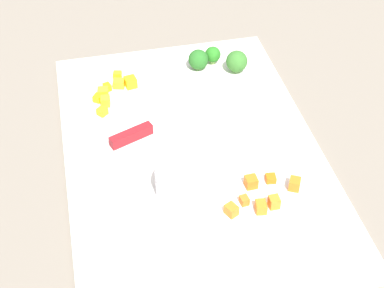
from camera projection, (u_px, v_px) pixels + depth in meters
The scene contains 22 objects.
ground_plane at pixel (192, 155), 0.86m from camera, with size 4.00×4.00×0.00m, color gray.
cutting_board at pixel (192, 152), 0.86m from camera, with size 0.55×0.37×0.01m, color white.
prep_bowl at pixel (185, 182), 0.78m from camera, with size 0.08×0.08×0.04m, color #B8B8C6.
chef_knife at pixel (164, 122), 0.89m from camera, with size 0.12×0.27×0.02m.
carrot_dice_0 at pixel (244, 200), 0.77m from camera, with size 0.01×0.01×0.01m, color orange.
carrot_dice_1 at pixel (274, 202), 0.76m from camera, with size 0.01×0.01×0.02m, color orange.
carrot_dice_2 at pixel (295, 184), 0.79m from camera, with size 0.02×0.02×0.02m, color orange.
carrot_dice_3 at pixel (261, 207), 0.76m from camera, with size 0.01×0.02×0.01m, color orange.
carrot_dice_4 at pixel (271, 178), 0.80m from camera, with size 0.01×0.01×0.01m, color orange.
carrot_dice_5 at pixel (251, 182), 0.79m from camera, with size 0.02×0.02×0.02m, color orange.
carrot_dice_6 at pixel (231, 210), 0.75m from camera, with size 0.02×0.01×0.02m, color orange.
pepper_dice_0 at pixel (98, 98), 0.93m from camera, with size 0.01×0.01×0.01m, color yellow.
pepper_dice_1 at pixel (131, 82), 0.96m from camera, with size 0.02×0.02×0.02m, color yellow.
pepper_dice_2 at pixel (103, 93), 0.94m from camera, with size 0.02×0.02×0.02m, color yellow.
pepper_dice_3 at pixel (119, 84), 0.96m from camera, with size 0.02×0.02×0.01m, color yellow.
pepper_dice_4 at pixel (105, 101), 0.92m from camera, with size 0.01×0.01×0.02m, color yellow.
pepper_dice_5 at pixel (102, 111), 0.91m from camera, with size 0.01×0.01×0.01m, color yellow.
pepper_dice_6 at pixel (118, 75), 0.98m from camera, with size 0.01×0.01×0.01m, color yellow.
pepper_dice_7 at pixel (107, 87), 0.95m from camera, with size 0.01×0.01×0.01m, color yellow.
broccoli_floret_0 at pixel (213, 55), 1.00m from camera, with size 0.03×0.03×0.03m.
broccoli_floret_1 at pixel (237, 62), 0.98m from camera, with size 0.04×0.04×0.04m.
broccoli_floret_2 at pixel (198, 60), 0.99m from camera, with size 0.03×0.03×0.04m.
Camera 1 is at (-0.60, 0.14, 0.60)m, focal length 53.59 mm.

